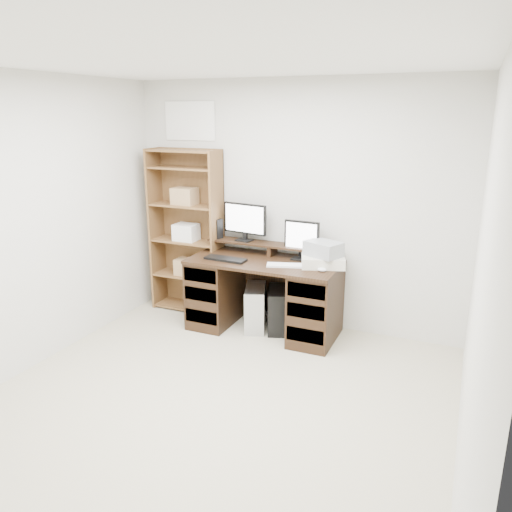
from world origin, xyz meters
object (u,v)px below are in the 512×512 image
Objects in this scene: printer at (323,261)px; tower_black at (278,309)px; bookshelf at (187,230)px; monitor_small at (302,239)px; desk at (264,294)px; tower_silver at (255,307)px; monitor_wide at (245,220)px.

printer reaches higher than tower_black.
monitor_small is at bearing -1.53° from bookshelf.
bookshelf is (-1.34, 0.04, -0.05)m from monitor_small.
monitor_small is at bearing 9.61° from tower_black.
desk reaches higher than tower_black.
tower_black is (0.12, 0.06, -0.17)m from desk.
bookshelf reaches higher than tower_black.
desk is at bearing -148.95° from monitor_small.
tower_silver is at bearing 163.64° from printer.
monitor_small reaches higher than printer.
tower_black is (0.44, -0.15, -0.87)m from monitor_wide.
monitor_small is (0.32, 0.18, 0.57)m from desk.
monitor_wide is at bearing 150.07° from printer.
monitor_wide reaches higher than tower_black.
tower_silver is at bearing -36.83° from monitor_wide.
monitor_wide is at bearing 140.56° from tower_black.
printer is (0.90, -0.17, -0.29)m from monitor_wide.
monitor_wide reaches higher than tower_silver.
desk is at bearing 165.21° from printer.
desk is 3.83× the size of monitor_small.
bookshelf is (-1.01, 0.21, 0.53)m from desk.
desk reaches higher than tower_silver.
tower_black is (-0.20, -0.11, -0.74)m from monitor_small.
tower_silver is at bearing 172.77° from tower_black.
bookshelf is at bearing -171.79° from monitor_wide.
monitor_wide is 0.98m from tower_black.
tower_silver is 1.16m from bookshelf.
bookshelf is at bearing 154.92° from printer.
monitor_wide reaches higher than printer.
desk is at bearing -26.28° from tower_silver.
tower_silver is at bearing 173.86° from desk.
tower_silver is (-0.69, -0.03, -0.58)m from printer.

